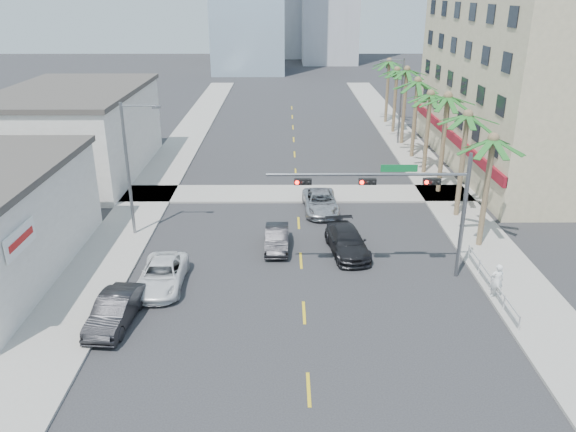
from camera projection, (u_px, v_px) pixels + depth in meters
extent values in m
plane|color=#262628|center=(307.00, 360.00, 25.27)|extent=(260.00, 260.00, 0.00)
cube|color=gray|center=(451.00, 202.00, 43.85)|extent=(4.00, 120.00, 0.15)
cube|color=gray|center=(144.00, 203.00, 43.72)|extent=(4.00, 120.00, 0.15)
cube|color=gray|center=(297.00, 194.00, 45.64)|extent=(80.00, 4.00, 0.15)
cube|color=tan|center=(540.00, 85.00, 50.38)|extent=(15.00, 28.00, 15.00)
cube|color=maroon|center=(450.00, 135.00, 52.03)|extent=(0.30, 28.00, 0.80)
cube|color=beige|center=(76.00, 134.00, 49.78)|extent=(11.00, 18.00, 7.20)
cylinder|color=slate|center=(463.00, 219.00, 31.38)|extent=(0.24, 0.24, 7.20)
cylinder|color=slate|center=(367.00, 175.00, 30.38)|extent=(11.00, 0.16, 0.16)
cube|color=#0C662D|center=(399.00, 168.00, 30.26)|extent=(2.00, 0.05, 0.40)
cube|color=black|center=(432.00, 181.00, 30.39)|extent=(0.95, 0.28, 0.32)
sphere|color=#FF0C05|center=(427.00, 182.00, 30.24)|extent=(0.22, 0.22, 0.22)
cube|color=black|center=(367.00, 182.00, 30.37)|extent=(0.95, 0.28, 0.32)
sphere|color=#FF0C05|center=(362.00, 182.00, 30.22)|extent=(0.22, 0.22, 0.22)
cube|color=black|center=(303.00, 182.00, 30.35)|extent=(0.95, 0.28, 0.32)
sphere|color=#FF0C05|center=(297.00, 183.00, 30.20)|extent=(0.22, 0.22, 0.22)
cylinder|color=brown|center=(486.00, 194.00, 35.11)|extent=(0.36, 0.36, 7.20)
cylinder|color=brown|center=(462.00, 167.00, 39.86)|extent=(0.36, 0.36, 7.56)
cylinder|color=brown|center=(443.00, 146.00, 44.61)|extent=(0.36, 0.36, 7.92)
cylinder|color=brown|center=(427.00, 135.00, 49.57)|extent=(0.36, 0.36, 7.20)
cylinder|color=brown|center=(414.00, 120.00, 54.32)|extent=(0.36, 0.36, 7.56)
cylinder|color=brown|center=(404.00, 107.00, 59.07)|extent=(0.36, 0.36, 7.92)
cylinder|color=brown|center=(395.00, 102.00, 64.03)|extent=(0.36, 0.36, 7.20)
cylinder|color=brown|center=(387.00, 92.00, 68.78)|extent=(0.36, 0.36, 7.56)
cylinder|color=slate|center=(128.00, 172.00, 36.50)|extent=(0.20, 0.20, 9.00)
cylinder|color=slate|center=(138.00, 106.00, 34.90)|extent=(2.20, 0.12, 0.12)
cube|color=slate|center=(156.00, 107.00, 34.94)|extent=(0.50, 0.25, 0.18)
cylinder|color=slate|center=(401.00, 102.00, 58.87)|extent=(0.20, 0.20, 9.00)
cylinder|color=slate|center=(393.00, 60.00, 57.25)|extent=(2.20, 0.12, 0.12)
cube|color=slate|center=(382.00, 61.00, 57.28)|extent=(0.50, 0.25, 0.18)
cylinder|color=silver|center=(491.00, 284.00, 30.68)|extent=(0.08, 8.00, 0.08)
cylinder|color=silver|center=(492.00, 278.00, 30.55)|extent=(0.08, 8.00, 0.08)
cylinder|color=silver|center=(519.00, 325.00, 26.99)|extent=(0.08, 0.08, 1.00)
cylinder|color=silver|center=(504.00, 304.00, 28.85)|extent=(0.08, 0.08, 1.00)
cylinder|color=silver|center=(491.00, 285.00, 30.70)|extent=(0.08, 0.08, 1.00)
cylinder|color=silver|center=(479.00, 268.00, 32.55)|extent=(0.08, 0.08, 1.00)
cylinder|color=silver|center=(469.00, 253.00, 34.41)|extent=(0.08, 0.08, 1.00)
imported|color=black|center=(115.00, 311.00, 27.70)|extent=(2.07, 4.84, 1.55)
imported|color=white|center=(162.00, 275.00, 31.29)|extent=(2.45, 5.22, 1.44)
imported|color=black|center=(277.00, 238.00, 35.92)|extent=(1.50, 4.24, 1.40)
imported|color=#B2B3B7|center=(321.00, 202.00, 41.94)|extent=(2.68, 5.42, 1.48)
imported|color=black|center=(347.00, 241.00, 35.32)|extent=(2.84, 5.55, 1.54)
imported|color=white|center=(497.00, 281.00, 29.82)|extent=(0.72, 0.49, 1.95)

